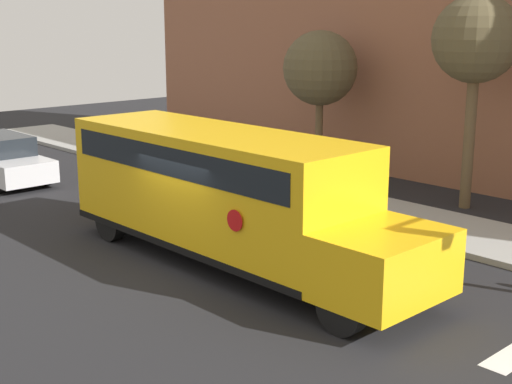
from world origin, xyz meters
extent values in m
plane|color=black|center=(0.00, 0.00, 0.00)|extent=(60.00, 60.00, 0.00)
cube|color=#9E9E99|center=(0.00, 6.50, 0.07)|extent=(44.00, 3.00, 0.15)
cube|color=#935B42|center=(0.00, 13.00, 5.10)|extent=(32.00, 4.00, 10.20)
cube|color=yellow|center=(-0.14, 0.76, 1.73)|extent=(8.01, 2.50, 2.57)
cube|color=yellow|center=(4.77, 0.76, 1.08)|extent=(1.81, 2.50, 1.25)
cube|color=black|center=(-0.14, 0.76, 0.53)|extent=(8.01, 2.54, 0.16)
cube|color=black|center=(-0.14, 0.76, 2.47)|extent=(7.37, 2.53, 0.64)
cylinder|color=red|center=(2.07, -0.53, 1.60)|extent=(0.44, 0.02, 0.44)
cylinder|color=black|center=(4.68, 1.84, 0.50)|extent=(1.00, 0.30, 1.00)
cylinder|color=black|center=(4.68, -0.32, 0.50)|extent=(1.00, 0.30, 1.00)
cylinder|color=black|center=(-2.94, 1.84, 0.50)|extent=(1.00, 0.30, 1.00)
cylinder|color=black|center=(-2.94, -0.32, 0.50)|extent=(1.00, 0.30, 1.00)
cube|color=silver|center=(-11.31, 0.57, 0.58)|extent=(4.63, 1.86, 0.73)
cylinder|color=black|center=(-9.79, 1.38, 0.32)|extent=(0.64, 0.22, 0.64)
cylinder|color=black|center=(-12.84, 1.38, 0.32)|extent=(0.64, 0.22, 0.64)
cylinder|color=brown|center=(1.46, 9.14, 2.09)|extent=(0.32, 0.32, 4.18)
sphere|color=brown|center=(1.46, 9.14, 4.93)|extent=(2.50, 2.50, 2.50)
cylinder|color=brown|center=(-4.45, 9.18, 1.53)|extent=(0.26, 0.26, 3.05)
sphere|color=brown|center=(-4.45, 9.18, 3.83)|extent=(2.58, 2.58, 2.58)
camera|label=1|loc=(12.23, -9.46, 5.47)|focal=50.00mm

